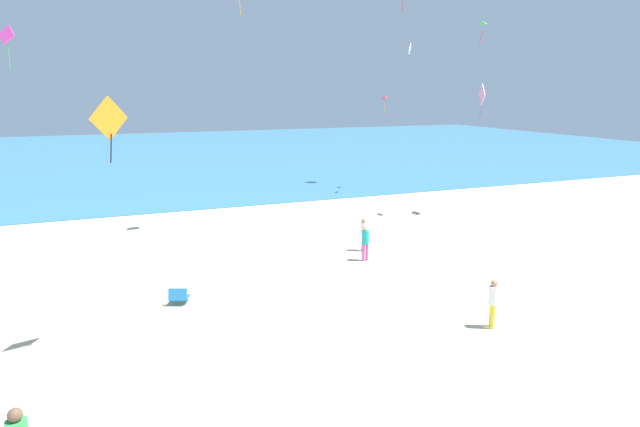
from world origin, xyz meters
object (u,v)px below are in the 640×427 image
object	(u,v)px
person_0	(493,300)
kite_red	(384,98)
person_1	(365,241)
kite_green	(482,23)
person_7	(364,232)
kite_white	(410,50)
kite_magenta	(7,36)
kite_orange	(109,119)
kite_pink	(482,95)
beach_chair_near_camera	(179,296)

from	to	relation	value
person_0	kite_red	size ratio (longest dim) A/B	1.20
person_1	kite_green	size ratio (longest dim) A/B	1.21
person_7	kite_white	bearing A→B (deg)	-87.50
kite_magenta	kite_red	distance (m)	22.51
person_0	kite_green	size ratio (longest dim) A/B	1.22
kite_magenta	kite_orange	world-z (taller)	kite_magenta
kite_white	kite_pink	bearing A→B (deg)	-86.43
person_7	kite_magenta	xyz separation A→B (m)	(-13.05, 5.42, 7.93)
beach_chair_near_camera	person_1	distance (m)	7.84
beach_chair_near_camera	person_1	xyz separation A→B (m)	(7.59, 1.87, 0.55)
person_1	beach_chair_near_camera	bearing A→B (deg)	-76.58
beach_chair_near_camera	person_1	world-z (taller)	person_1
kite_red	person_1	bearing A→B (deg)	-120.89
person_7	kite_red	size ratio (longest dim) A/B	1.17
person_1	kite_white	size ratio (longest dim) A/B	1.03
kite_orange	kite_white	world-z (taller)	kite_white
person_7	kite_pink	size ratio (longest dim) A/B	0.80
person_1	kite_green	bearing A→B (deg)	118.63
beach_chair_near_camera	kite_red	size ratio (longest dim) A/B	0.63
kite_green	kite_red	world-z (taller)	kite_green
person_1	kite_pink	bearing A→B (deg)	118.78
beach_chair_near_camera	kite_orange	world-z (taller)	kite_orange
person_0	kite_white	size ratio (longest dim) A/B	1.04
kite_red	kite_magenta	bearing A→B (deg)	-160.18
person_0	person_1	bearing A→B (deg)	-58.50
kite_magenta	kite_white	xyz separation A→B (m)	(21.45, 5.20, 0.37)
kite_white	kite_orange	bearing A→B (deg)	-137.92
kite_orange	person_7	bearing A→B (deg)	30.79
kite_orange	kite_white	bearing A→B (deg)	42.08
person_0	kite_orange	distance (m)	11.35
kite_magenta	kite_red	world-z (taller)	kite_magenta
kite_magenta	kite_white	distance (m)	22.08
person_0	beach_chair_near_camera	bearing A→B (deg)	-5.24
kite_white	kite_red	xyz separation A→B (m)	(-0.42, 2.38, -2.94)
kite_green	person_0	bearing A→B (deg)	-124.81
kite_magenta	kite_pink	size ratio (longest dim) A/B	0.98
person_0	person_1	distance (m)	7.12
kite_magenta	kite_green	size ratio (longest dim) A/B	1.46
beach_chair_near_camera	person_7	bearing A→B (deg)	-46.87
person_0	kite_red	distance (m)	23.48
kite_white	kite_pink	size ratio (longest dim) A/B	0.79
beach_chair_near_camera	kite_orange	xyz separation A→B (m)	(-1.74, -2.74, 5.73)
kite_orange	kite_red	world-z (taller)	kite_orange
beach_chair_near_camera	kite_magenta	size ratio (longest dim) A/B	0.44
kite_orange	beach_chair_near_camera	bearing A→B (deg)	57.53
kite_pink	person_0	bearing A→B (deg)	-125.82
person_1	kite_white	distance (m)	17.05
beach_chair_near_camera	person_1	size ratio (longest dim) A/B	0.53
person_1	kite_green	distance (m)	13.59
beach_chair_near_camera	person_7	world-z (taller)	person_7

